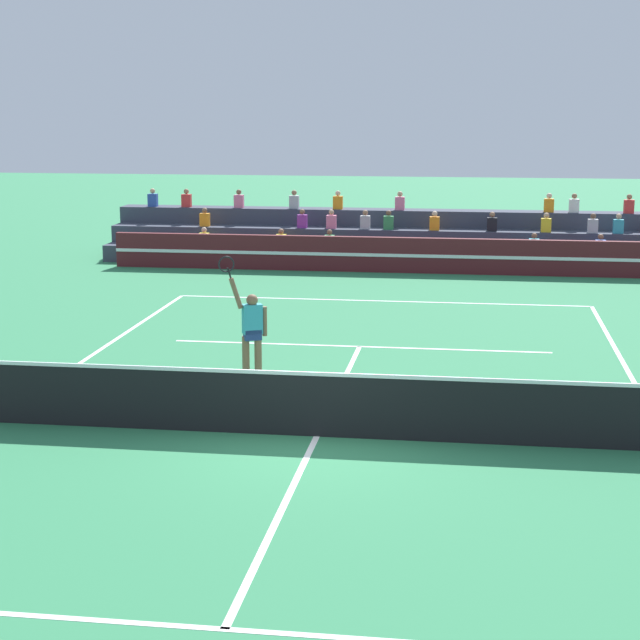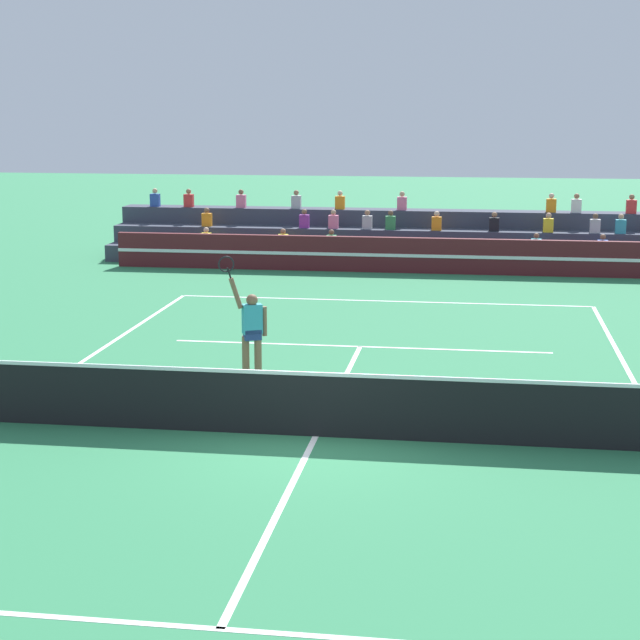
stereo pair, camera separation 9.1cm
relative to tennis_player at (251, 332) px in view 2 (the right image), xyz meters
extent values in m
plane|color=#2D7A4C|center=(1.70, -3.11, -0.99)|extent=(120.00, 120.00, 0.00)
cube|color=white|center=(1.70, 8.79, -0.98)|extent=(11.00, 0.10, 0.01)
cube|color=white|center=(1.70, -9.53, -0.98)|extent=(8.25, 0.10, 0.01)
cube|color=white|center=(1.70, 3.32, -0.98)|extent=(8.25, 0.10, 0.01)
cube|color=white|center=(1.70, -3.11, -0.98)|extent=(0.10, 12.85, 0.01)
cube|color=black|center=(1.70, -3.11, -0.49)|extent=(11.90, 0.02, 1.00)
cube|color=white|center=(1.70, -3.11, 0.04)|extent=(11.90, 0.04, 0.06)
cube|color=#51191E|center=(1.70, 13.74, -0.44)|extent=(18.00, 0.24, 1.10)
cube|color=white|center=(1.70, 13.61, -0.44)|extent=(18.00, 0.02, 0.10)
cube|color=#383D4C|center=(1.70, 15.01, -0.71)|extent=(19.59, 0.95, 0.55)
cube|color=yellow|center=(-2.11, 14.84, -0.22)|extent=(0.32, 0.22, 0.44)
sphere|color=#9E7051|center=(-2.11, 14.84, 0.10)|extent=(0.18, 0.18, 0.18)
cube|color=yellow|center=(-4.69, 14.84, -0.22)|extent=(0.32, 0.22, 0.44)
sphere|color=beige|center=(-4.69, 14.84, 0.10)|extent=(0.18, 0.18, 0.18)
cube|color=#338C4C|center=(-0.52, 14.84, -0.22)|extent=(0.32, 0.22, 0.44)
sphere|color=brown|center=(-0.52, 14.84, 0.10)|extent=(0.18, 0.18, 0.18)
cube|color=teal|center=(6.00, 14.84, -0.22)|extent=(0.32, 0.22, 0.44)
sphere|color=brown|center=(6.00, 14.84, 0.10)|extent=(0.18, 0.18, 0.18)
cube|color=#2D4CA5|center=(8.04, 14.84, -0.22)|extent=(0.32, 0.22, 0.44)
sphere|color=brown|center=(8.04, 14.84, 0.10)|extent=(0.18, 0.18, 0.18)
cube|color=#383D4C|center=(1.70, 15.96, -0.44)|extent=(19.59, 0.95, 1.10)
cube|color=yellow|center=(6.41, 15.79, 0.33)|extent=(0.32, 0.22, 0.44)
sphere|color=tan|center=(6.41, 15.79, 0.65)|extent=(0.18, 0.18, 0.18)
cube|color=black|center=(4.68, 15.79, 0.33)|extent=(0.32, 0.22, 0.44)
sphere|color=#9E7051|center=(4.68, 15.79, 0.65)|extent=(0.18, 0.18, 0.18)
cube|color=pink|center=(-0.59, 15.79, 0.33)|extent=(0.32, 0.22, 0.44)
sphere|color=tan|center=(-0.59, 15.79, 0.65)|extent=(0.18, 0.18, 0.18)
cube|color=#B2B2B7|center=(7.88, 15.79, 0.33)|extent=(0.32, 0.22, 0.44)
sphere|color=brown|center=(7.88, 15.79, 0.65)|extent=(0.18, 0.18, 0.18)
cube|color=#B2B2B7|center=(0.54, 15.79, 0.33)|extent=(0.32, 0.22, 0.44)
sphere|color=#9E7051|center=(0.54, 15.79, 0.65)|extent=(0.18, 0.18, 0.18)
cube|color=orange|center=(2.82, 15.79, 0.33)|extent=(0.32, 0.22, 0.44)
sphere|color=beige|center=(2.82, 15.79, 0.65)|extent=(0.18, 0.18, 0.18)
cube|color=teal|center=(8.68, 15.79, 0.33)|extent=(0.32, 0.22, 0.44)
sphere|color=tan|center=(8.68, 15.79, 0.65)|extent=(0.18, 0.18, 0.18)
cube|color=orange|center=(-4.90, 15.79, 0.33)|extent=(0.32, 0.22, 0.44)
sphere|color=brown|center=(-4.90, 15.79, 0.65)|extent=(0.18, 0.18, 0.18)
cube|color=purple|center=(-1.57, 15.79, 0.33)|extent=(0.32, 0.22, 0.44)
sphere|color=brown|center=(-1.57, 15.79, 0.65)|extent=(0.18, 0.18, 0.18)
cube|color=#338C4C|center=(1.31, 15.79, 0.33)|extent=(0.32, 0.22, 0.44)
sphere|color=brown|center=(1.31, 15.79, 0.65)|extent=(0.18, 0.18, 0.18)
cube|color=#383D4C|center=(1.70, 16.91, -0.16)|extent=(19.59, 0.95, 1.65)
cube|color=#2D4CA5|center=(-6.99, 16.74, 0.88)|extent=(0.32, 0.22, 0.44)
sphere|color=tan|center=(-6.99, 16.74, 1.20)|extent=(0.18, 0.18, 0.18)
cube|color=#B2B2B7|center=(-2.00, 16.74, 0.88)|extent=(0.32, 0.22, 0.44)
sphere|color=#9E7051|center=(-2.00, 16.74, 1.20)|extent=(0.18, 0.18, 0.18)
cube|color=red|center=(9.10, 16.74, 0.88)|extent=(0.32, 0.22, 0.44)
sphere|color=#9E7051|center=(9.10, 16.74, 1.20)|extent=(0.18, 0.18, 0.18)
cube|color=orange|center=(6.54, 16.74, 0.88)|extent=(0.32, 0.22, 0.44)
sphere|color=beige|center=(6.54, 16.74, 1.20)|extent=(0.18, 0.18, 0.18)
cube|color=pink|center=(1.61, 16.74, 0.88)|extent=(0.32, 0.22, 0.44)
sphere|color=tan|center=(1.61, 16.74, 1.20)|extent=(0.18, 0.18, 0.18)
cube|color=red|center=(-5.78, 16.74, 0.88)|extent=(0.32, 0.22, 0.44)
sphere|color=#9E7051|center=(-5.78, 16.74, 1.20)|extent=(0.18, 0.18, 0.18)
cube|color=orange|center=(-0.49, 16.74, 0.88)|extent=(0.32, 0.22, 0.44)
sphere|color=beige|center=(-0.49, 16.74, 1.20)|extent=(0.18, 0.18, 0.18)
cube|color=silver|center=(7.35, 16.74, 0.88)|extent=(0.32, 0.22, 0.44)
sphere|color=#9E7051|center=(7.35, 16.74, 1.20)|extent=(0.18, 0.18, 0.18)
cube|color=pink|center=(-3.92, 16.74, 0.88)|extent=(0.32, 0.22, 0.44)
sphere|color=brown|center=(-3.92, 16.74, 1.20)|extent=(0.18, 0.18, 0.18)
cylinder|color=brown|center=(0.12, 0.03, -0.54)|extent=(0.14, 0.14, 0.90)
cylinder|color=brown|center=(-0.12, 0.00, -0.54)|extent=(0.14, 0.14, 0.90)
cube|color=navy|center=(0.02, 0.00, -0.05)|extent=(0.38, 0.32, 0.20)
cube|color=teal|center=(0.02, 0.00, 0.25)|extent=(0.41, 0.34, 0.56)
sphere|color=brown|center=(0.02, 0.00, 0.61)|extent=(0.22, 0.22, 0.22)
cube|color=white|center=(0.14, -0.01, -0.94)|extent=(0.22, 0.29, 0.09)
cube|color=white|center=(-0.10, -0.03, -0.94)|extent=(0.22, 0.29, 0.09)
cylinder|color=brown|center=(0.23, 0.11, 0.19)|extent=(0.09, 0.09, 0.56)
cylinder|color=brown|center=(-0.26, -0.13, 0.76)|extent=(0.28, 0.20, 0.60)
cylinder|color=black|center=(-0.36, -0.19, 1.14)|extent=(0.10, 0.07, 0.22)
torus|color=black|center=(-0.41, -0.21, 1.31)|extent=(0.36, 0.20, 0.39)
sphere|color=#C6DB33|center=(-1.38, 0.24, -0.95)|extent=(0.07, 0.07, 0.07)
camera|label=1|loc=(4.08, -19.27, 4.27)|focal=60.00mm
camera|label=2|loc=(4.17, -19.25, 4.27)|focal=60.00mm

